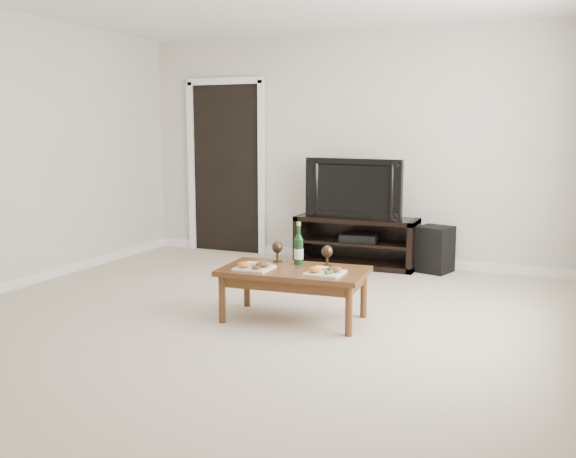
# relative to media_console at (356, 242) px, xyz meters

# --- Properties ---
(floor) EXTENTS (5.50, 5.50, 0.00)m
(floor) POSITION_rel_media_console_xyz_m (-0.20, -2.50, -0.28)
(floor) COLOR beige
(floor) RESTS_ON ground
(back_wall) EXTENTS (5.00, 0.04, 2.60)m
(back_wall) POSITION_rel_media_console_xyz_m (-0.20, 0.27, 1.02)
(back_wall) COLOR beige
(back_wall) RESTS_ON ground
(doorway) EXTENTS (0.90, 0.02, 2.05)m
(doorway) POSITION_rel_media_console_xyz_m (-1.75, 0.24, 0.75)
(doorway) COLOR black
(doorway) RESTS_ON ground
(media_console) EXTENTS (1.35, 0.45, 0.55)m
(media_console) POSITION_rel_media_console_xyz_m (0.00, 0.00, 0.00)
(media_console) COLOR black
(media_console) RESTS_ON ground
(television) EXTENTS (1.14, 0.30, 0.65)m
(television) POSITION_rel_media_console_xyz_m (0.00, 0.00, 0.60)
(television) COLOR black
(television) RESTS_ON media_console
(av_receiver) EXTENTS (0.44, 0.36, 0.08)m
(av_receiver) POSITION_rel_media_console_xyz_m (0.03, -0.01, 0.05)
(av_receiver) COLOR black
(av_receiver) RESTS_ON media_console
(subwoofer) EXTENTS (0.41, 0.41, 0.49)m
(subwoofer) POSITION_rel_media_console_xyz_m (0.86, 0.04, -0.03)
(subwoofer) COLOR black
(subwoofer) RESTS_ON ground
(coffee_table) EXTENTS (1.18, 0.70, 0.42)m
(coffee_table) POSITION_rel_media_console_xyz_m (0.15, -2.17, -0.07)
(coffee_table) COLOR brown
(coffee_table) RESTS_ON ground
(plate_left) EXTENTS (0.27, 0.27, 0.07)m
(plate_left) POSITION_rel_media_console_xyz_m (-0.13, -2.31, 0.18)
(plate_left) COLOR white
(plate_left) RESTS_ON coffee_table
(plate_right) EXTENTS (0.27, 0.27, 0.07)m
(plate_right) POSITION_rel_media_console_xyz_m (0.44, -2.26, 0.18)
(plate_right) COLOR white
(plate_right) RESTS_ON coffee_table
(wine_bottle) EXTENTS (0.07, 0.07, 0.35)m
(wine_bottle) POSITION_rel_media_console_xyz_m (0.12, -2.00, 0.32)
(wine_bottle) COLOR #0F3817
(wine_bottle) RESTS_ON coffee_table
(goblet_left) EXTENTS (0.09, 0.09, 0.17)m
(goblet_left) POSITION_rel_media_console_xyz_m (-0.09, -1.97, 0.23)
(goblet_left) COLOR #34271C
(goblet_left) RESTS_ON coffee_table
(goblet_right) EXTENTS (0.09, 0.09, 0.17)m
(goblet_right) POSITION_rel_media_console_xyz_m (0.35, -1.97, 0.23)
(goblet_right) COLOR #34271C
(goblet_right) RESTS_ON coffee_table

